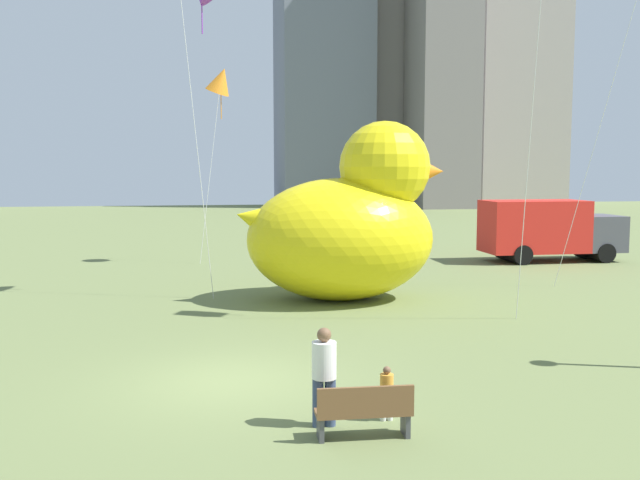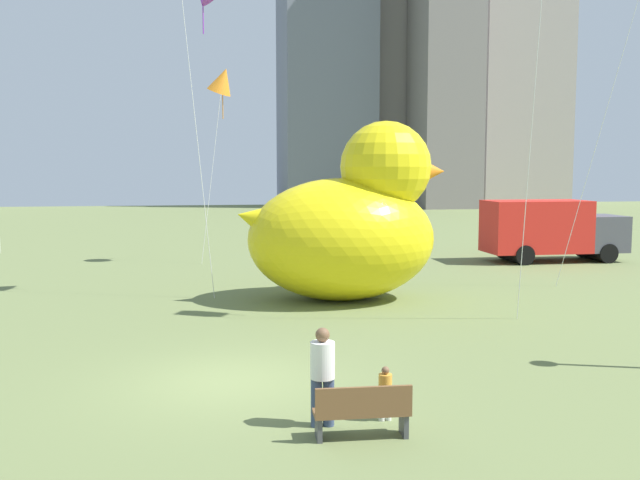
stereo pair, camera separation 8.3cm
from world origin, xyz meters
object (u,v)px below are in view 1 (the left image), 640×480
Objects in this scene: person_child at (387,391)px; kite_orange at (221,81)px; person_adult at (324,372)px; giant_inflatable_duck at (348,224)px; park_bench at (364,411)px; box_truck at (548,230)px.

person_child is 0.11× the size of kite_orange.
giant_inflatable_duck reaches higher than person_adult.
giant_inflatable_duck is at bearing 79.09° from park_bench.
park_bench is at bearing -127.23° from person_child.
kite_orange is (-15.02, 1.75, 6.77)m from box_truck.
giant_inflatable_duck is (2.30, 11.92, 2.03)m from park_bench.
person_child is at bearing -124.35° from box_truck.
giant_inflatable_duck is 0.79× the size of kite_orange.
giant_inflatable_duck is (1.72, 11.16, 1.98)m from person_child.
kite_orange reaches higher than person_child.
box_truck is 0.73× the size of kite_orange.
person_child is at bearing -98.76° from giant_inflatable_duck.
box_truck is at bearing 34.84° from giant_inflatable_duck.
person_adult is 1.77× the size of person_child.
person_child is 11.47m from giant_inflatable_duck.
park_bench is at bearing -100.91° from giant_inflatable_duck.
person_child reaches higher than park_bench.
box_truck is (13.57, 19.77, 0.98)m from park_bench.
giant_inflatable_duck is 11.79m from kite_orange.
park_bench is at bearing -86.14° from kite_orange.
person_adult reaches higher than person_child.
giant_inflatable_duck is at bearing 81.24° from person_child.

